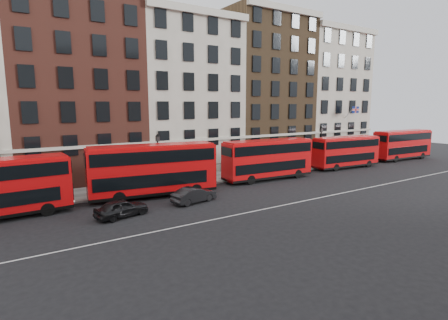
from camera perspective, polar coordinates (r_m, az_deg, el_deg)
ground at (r=31.57m, az=8.03°, el=-6.29°), size 120.00×120.00×0.00m
pavement at (r=39.85m, az=-1.86°, el=-2.86°), size 80.00×5.00×0.15m
kerb at (r=37.77m, az=0.09°, el=-3.51°), size 80.00×0.30×0.16m
road_centre_line at (r=30.14m, az=10.52°, el=-7.08°), size 70.00×0.12×0.01m
building_terrace at (r=45.39m, az=-7.15°, el=11.44°), size 64.00×11.95×22.00m
bus_b at (r=32.10m, az=-11.59°, el=-1.45°), size 11.60×4.26×4.77m
bus_c at (r=38.92m, az=7.15°, el=0.24°), size 10.71×3.16×4.44m
bus_d at (r=48.45m, az=19.29°, el=1.34°), size 10.01×3.14×4.14m
bus_e at (r=59.18m, az=27.10°, el=2.32°), size 10.68×3.17×4.43m
car_rear at (r=27.34m, az=-16.37°, el=-7.52°), size 4.25×2.44×1.36m
car_front at (r=30.07m, az=-4.91°, el=-5.69°), size 4.24×2.16×1.33m
lamp_post_left at (r=35.08m, az=-10.71°, el=0.33°), size 0.44×0.44×5.33m
lamp_post_right at (r=47.55m, az=15.51°, el=2.43°), size 0.44×0.44×5.33m
traffic_light at (r=54.16m, az=21.62°, el=2.22°), size 0.25×0.45×3.27m
iron_railings at (r=41.61m, az=-3.42°, el=-1.55°), size 6.60×0.06×1.00m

